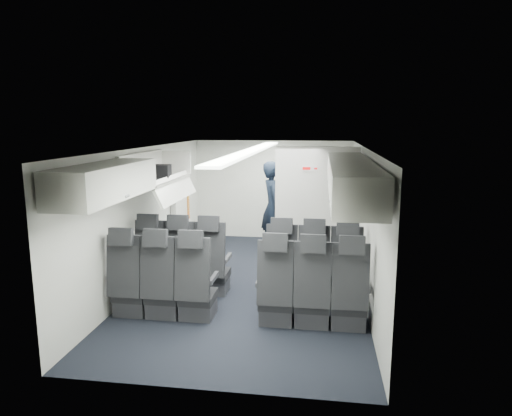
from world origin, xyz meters
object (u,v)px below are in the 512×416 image
(boarding_door, at_px, (181,205))
(galley_unit, at_px, (316,199))
(carry_on_bag, at_px, (157,172))
(seat_row_front, at_px, (247,269))
(flight_attendant, at_px, (273,207))
(seat_row_mid, at_px, (236,291))

(boarding_door, bearing_deg, galley_unit, 24.28)
(boarding_door, xyz_separation_m, carry_on_bag, (0.24, -1.85, 0.83))
(seat_row_front, height_order, galley_unit, galley_unit)
(seat_row_front, distance_m, boarding_door, 2.71)
(boarding_door, relative_size, flight_attendant, 1.03)
(seat_row_mid, xyz_separation_m, galley_unit, (0.95, 4.15, 0.55))
(flight_attendant, bearing_deg, seat_row_mid, 161.65)
(seat_row_front, xyz_separation_m, boarding_door, (-1.64, 2.09, 0.55))
(galley_unit, bearing_deg, seat_row_mid, -102.88)
(seat_row_mid, distance_m, galley_unit, 4.30)
(galley_unit, relative_size, boarding_door, 1.02)
(seat_row_mid, bearing_deg, boarding_door, 118.77)
(flight_attendant, bearing_deg, carry_on_bag, 128.22)
(boarding_door, distance_m, carry_on_bag, 2.04)
(galley_unit, bearing_deg, carry_on_bag, -127.98)
(galley_unit, xyz_separation_m, flight_attendant, (-0.82, -0.88, -0.05))
(seat_row_mid, bearing_deg, carry_on_bag, 140.91)
(galley_unit, bearing_deg, boarding_door, -155.72)
(seat_row_mid, bearing_deg, seat_row_front, 90.00)
(seat_row_front, bearing_deg, galley_unit, 73.72)
(seat_row_mid, distance_m, boarding_door, 3.45)
(flight_attendant, bearing_deg, seat_row_front, 160.81)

